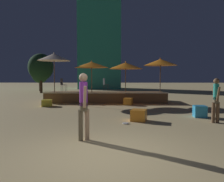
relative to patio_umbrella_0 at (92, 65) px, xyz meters
name	(u,v)px	position (x,y,z in m)	size (l,w,h in m)	color
ground_plane	(106,156)	(1.37, -9.53, -2.52)	(120.00, 120.00, 0.00)	tan
wooden_deck	(106,97)	(0.89, 1.04, -2.19)	(8.12, 2.35, 0.73)	brown
patio_umbrella_0	(92,65)	(0.00, 0.00, 0.00)	(2.19, 2.19, 2.79)	brown
patio_umbrella_1	(160,62)	(4.44, -0.05, 0.15)	(2.14, 2.14, 2.96)	brown
patio_umbrella_2	(54,57)	(-2.46, 0.06, 0.50)	(2.10, 2.10, 3.33)	brown
patio_umbrella_3	(126,66)	(2.21, 0.05, -0.06)	(2.21, 2.21, 2.75)	brown
cube_seat_0	(47,103)	(-2.50, -1.45, -2.33)	(0.70, 0.70, 0.38)	yellow
cube_seat_1	(200,111)	(5.20, -4.81, -2.27)	(0.55, 0.55, 0.50)	#2D9EDB
cube_seat_2	(128,102)	(2.34, -0.84, -2.30)	(0.62, 0.62, 0.43)	orange
cube_seat_4	(139,115)	(2.49, -5.65, -2.30)	(0.71, 0.71, 0.45)	orange
person_0	(216,99)	(5.34, -5.97, -1.61)	(0.29, 0.53, 1.69)	brown
person_1	(84,103)	(0.71, -8.35, -1.50)	(0.30, 0.50, 1.83)	tan
bistro_chair_0	(105,83)	(0.80, 1.51, -1.24)	(0.45, 0.45, 0.90)	#2D3338
bistro_chair_1	(63,83)	(-2.13, 0.95, -1.24)	(0.41, 0.41, 0.90)	#47474C
frisbee_disc	(125,123)	(1.94, -6.22, -2.50)	(0.23, 0.23, 0.03)	white
background_tree_0	(40,74)	(-7.67, 12.24, -0.43)	(2.04, 2.04, 3.23)	#3D2B1C
background_tree_1	(41,67)	(-6.46, 9.07, 0.24)	(2.64, 2.64, 4.22)	#3D2B1C
distant_building	(100,36)	(-0.76, 18.28, 5.27)	(6.06, 4.45, 15.58)	teal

